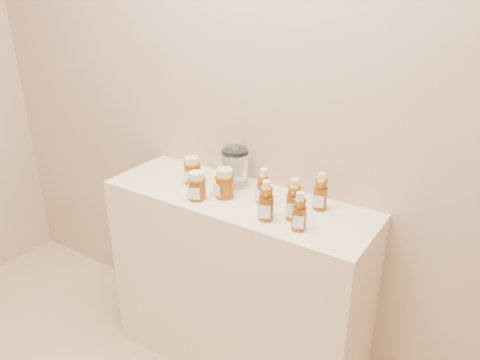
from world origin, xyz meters
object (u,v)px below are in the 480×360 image
Objects in this scene: bear_bottle_back_left at (264,184)px; honey_jar_left at (192,170)px; display_table at (237,284)px; glass_canister at (235,166)px; bear_bottle_front_left at (266,198)px.

bear_bottle_back_left is 0.37m from honey_jar_left.
display_table is 0.56m from glass_canister.
bear_bottle_front_left is at bearing -26.51° from display_table.
display_table is 6.51× the size of bear_bottle_front_left.
glass_canister reaches higher than bear_bottle_back_left.
honey_jar_left is 0.20m from glass_canister.
bear_bottle_back_left reaches higher than honey_jar_left.
display_table is 0.57m from honey_jar_left.
honey_jar_left is at bearing -159.18° from bear_bottle_back_left.
glass_canister is at bearing 121.70° from bear_bottle_front_left.
bear_bottle_front_left is at bearing -34.92° from bear_bottle_back_left.
glass_canister is at bearing 126.83° from display_table.
display_table is at bearing -21.74° from honey_jar_left.
bear_bottle_back_left is at bearing 101.78° from bear_bottle_front_left.
display_table is at bearing 131.04° from bear_bottle_front_left.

